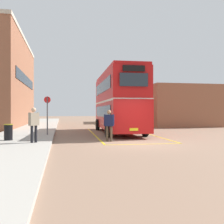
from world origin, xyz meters
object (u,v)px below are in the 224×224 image
Objects in this scene: litter_bin at (8,132)px; bus_stop_sign at (47,112)px; single_deck_bus at (113,112)px; pedestrian_boarding at (109,123)px; pedestrian_waiting_near at (34,122)px; double_decker_bus at (118,101)px.

bus_stop_sign reaches higher than litter_bin.
litter_bin is at bearing -122.53° from bus_stop_sign.
pedestrian_boarding is (-5.19, -24.63, -0.59)m from single_deck_bus.
bus_stop_sign is (-8.76, -21.16, 0.05)m from single_deck_bus.
pedestrian_boarding is 1.01× the size of pedestrian_waiting_near.
double_decker_bus is at bearing -100.26° from single_deck_bus.
double_decker_bus is 5.98× the size of pedestrian_waiting_near.
pedestrian_waiting_near is (-4.01, -0.95, 0.12)m from pedestrian_boarding.
double_decker_bus reaches higher than litter_bin.
double_decker_bus is 12.08× the size of litter_bin.
bus_stop_sign is at bearing 135.89° from pedestrian_boarding.
double_decker_bus is 1.12× the size of single_deck_bus.
litter_bin is (-10.67, -24.16, -1.06)m from single_deck_bus.
pedestrian_waiting_near reaches higher than pedestrian_boarding.
single_deck_bus reaches higher than litter_bin.
double_decker_bus is 6.14m from pedestrian_boarding.
bus_stop_sign is at bearing -112.50° from single_deck_bus.
litter_bin is at bearing 136.25° from pedestrian_waiting_near.
single_deck_bus reaches higher than pedestrian_waiting_near.
pedestrian_waiting_near is at bearing -43.75° from litter_bin.
pedestrian_boarding is 2.05× the size of litter_bin.
single_deck_bus is at bearing 70.22° from pedestrian_waiting_near.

